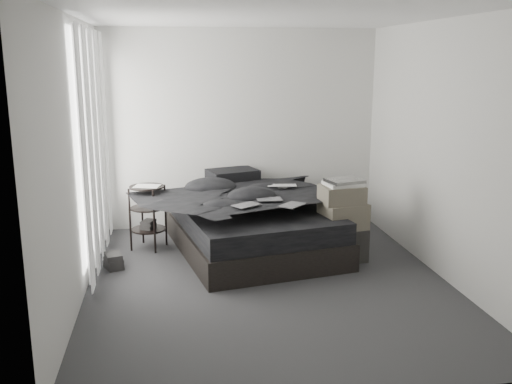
{
  "coord_description": "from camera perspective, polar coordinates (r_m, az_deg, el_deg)",
  "views": [
    {
      "loc": [
        -0.95,
        -5.36,
        2.21
      ],
      "look_at": [
        0.0,
        0.8,
        0.75
      ],
      "focal_mm": 40.0,
      "sensor_mm": 36.0,
      "label": 1
    }
  ],
  "objects": [
    {
      "name": "floor",
      "position": [
        5.87,
        1.21,
        -8.92
      ],
      "size": [
        3.6,
        4.2,
        0.01
      ],
      "primitive_type": "cube",
      "color": "#333235",
      "rests_on": "ground"
    },
    {
      "name": "art_book_white",
      "position": [
        6.31,
        8.7,
        0.81
      ],
      "size": [
        0.42,
        0.36,
        0.04
      ],
      "primitive_type": "cube",
      "rotation": [
        0.0,
        0.0,
        0.14
      ],
      "color": "silver",
      "rests_on": "box_upper"
    },
    {
      "name": "laptop",
      "position": [
        6.79,
        2.65,
        1.15
      ],
      "size": [
        0.37,
        0.27,
        0.03
      ],
      "primitive_type": "imported",
      "rotation": [
        0.0,
        0.0,
        -0.13
      ],
      "color": "silver",
      "rests_on": "duvet"
    },
    {
      "name": "art_book_snake",
      "position": [
        6.3,
        8.85,
        1.12
      ],
      "size": [
        0.43,
        0.38,
        0.04
      ],
      "primitive_type": "cube",
      "rotation": [
        0.0,
        0.0,
        0.25
      ],
      "color": "silver",
      "rests_on": "art_book_white"
    },
    {
      "name": "pillow_lower",
      "position": [
        7.41,
        -2.94,
        0.64
      ],
      "size": [
        0.73,
        0.56,
        0.15
      ],
      "primitive_type": "cube",
      "rotation": [
        0.0,
        0.0,
        0.19
      ],
      "color": "black",
      "rests_on": "mattress"
    },
    {
      "name": "pillow_upper",
      "position": [
        7.38,
        -2.36,
        1.73
      ],
      "size": [
        0.71,
        0.58,
        0.14
      ],
      "primitive_type": "cube",
      "rotation": [
        0.0,
        0.0,
        0.29
      ],
      "color": "black",
      "rests_on": "pillow_lower"
    },
    {
      "name": "window_left",
      "position": [
        6.37,
        -16.24,
        4.91
      ],
      "size": [
        0.02,
        2.0,
        2.3
      ],
      "primitive_type": "cube",
      "color": "white",
      "rests_on": "wall_left"
    },
    {
      "name": "wall_front",
      "position": [
        3.51,
        7.26,
        -1.9
      ],
      "size": [
        3.6,
        0.01,
        2.6
      ],
      "primitive_type": "cube",
      "color": "silver",
      "rests_on": "ground"
    },
    {
      "name": "wall_right",
      "position": [
        6.09,
        18.23,
        3.94
      ],
      "size": [
        0.01,
        4.2,
        2.6
      ],
      "primitive_type": "cube",
      "color": "silver",
      "rests_on": "ground"
    },
    {
      "name": "mattress",
      "position": [
        6.69,
        -0.4,
        -2.4
      ],
      "size": [
        1.95,
        2.37,
        0.23
      ],
      "primitive_type": "cube",
      "rotation": [
        0.0,
        0.0,
        0.19
      ],
      "color": "black",
      "rests_on": "bed"
    },
    {
      "name": "comic_a",
      "position": [
        5.98,
        -0.97,
        -0.58
      ],
      "size": [
        0.33,
        0.3,
        0.01
      ],
      "primitive_type": "cube",
      "rotation": [
        0.0,
        0.0,
        0.57
      ],
      "color": "black",
      "rests_on": "duvet"
    },
    {
      "name": "curtain_left",
      "position": [
        6.37,
        -15.75,
        4.3
      ],
      "size": [
        0.06,
        2.12,
        2.48
      ],
      "primitive_type": "cube",
      "color": "white",
      "rests_on": "wall_left"
    },
    {
      "name": "box_mid",
      "position": [
        6.4,
        8.72,
        -2.34
      ],
      "size": [
        0.54,
        0.46,
        0.28
      ],
      "primitive_type": "cube",
      "rotation": [
        0.0,
        0.0,
        0.21
      ],
      "color": "#5E584A",
      "rests_on": "box_lower"
    },
    {
      "name": "floor_books",
      "position": [
        6.37,
        -14.06,
        -6.74
      ],
      "size": [
        0.23,
        0.27,
        0.16
      ],
      "primitive_type": "cube",
      "rotation": [
        0.0,
        0.0,
        0.35
      ],
      "color": "black",
      "rests_on": "floor"
    },
    {
      "name": "side_stand",
      "position": [
        6.87,
        -10.74,
        -2.53
      ],
      "size": [
        0.54,
        0.54,
        0.75
      ],
      "primitive_type": "cylinder",
      "rotation": [
        0.0,
        0.0,
        -0.43
      ],
      "color": "black",
      "rests_on": "floor"
    },
    {
      "name": "duvet",
      "position": [
        6.58,
        -0.26,
        -0.48
      ],
      "size": [
        1.93,
        2.13,
        0.25
      ],
      "primitive_type": "imported",
      "rotation": [
        0.0,
        0.0,
        0.19
      ],
      "color": "black",
      "rests_on": "mattress"
    },
    {
      "name": "wall_left",
      "position": [
        5.5,
        -17.56,
        3.05
      ],
      "size": [
        0.01,
        4.2,
        2.6
      ],
      "primitive_type": "cube",
      "color": "silver",
      "rests_on": "ground"
    },
    {
      "name": "papers",
      "position": [
        6.77,
        -10.84,
        0.55
      ],
      "size": [
        0.33,
        0.28,
        0.01
      ],
      "primitive_type": "cube",
      "rotation": [
        0.0,
        0.0,
        -0.25
      ],
      "color": "white",
      "rests_on": "side_stand"
    },
    {
      "name": "ceiling",
      "position": [
        5.46,
        1.35,
        17.29
      ],
      "size": [
        3.6,
        4.2,
        0.01
      ],
      "primitive_type": "cube",
      "color": "white",
      "rests_on": "ground"
    },
    {
      "name": "box_lower",
      "position": [
        6.49,
        8.49,
        -5.12
      ],
      "size": [
        0.55,
        0.46,
        0.37
      ],
      "primitive_type": "cube",
      "rotation": [
        0.0,
        0.0,
        0.14
      ],
      "color": "black",
      "rests_on": "floor"
    },
    {
      "name": "comic_b",
      "position": [
        6.23,
        1.33,
        0.04
      ],
      "size": [
        0.28,
        0.19,
        0.01
      ],
      "primitive_type": "cube",
      "rotation": [
        0.0,
        0.0,
        -0.02
      ],
      "color": "black",
      "rests_on": "duvet"
    },
    {
      "name": "wall_back",
      "position": [
        7.57,
        -1.52,
        6.28
      ],
      "size": [
        3.6,
        0.01,
        2.6
      ],
      "primitive_type": "cube",
      "color": "silver",
      "rests_on": "ground"
    },
    {
      "name": "box_upper",
      "position": [
        6.34,
        8.58,
        -0.23
      ],
      "size": [
        0.48,
        0.4,
        0.2
      ],
      "primitive_type": "cube",
      "rotation": [
        0.0,
        0.0,
        0.09
      ],
      "color": "#5E584A",
      "rests_on": "box_mid"
    },
    {
      "name": "bed",
      "position": [
        6.77,
        -0.4,
        -4.55
      ],
      "size": [
        2.03,
        2.45,
        0.3
      ],
      "primitive_type": "cube",
      "rotation": [
        0.0,
        0.0,
        0.19
      ],
      "color": "black",
      "rests_on": "floor"
    },
    {
      "name": "comic_c",
      "position": [
        5.99,
        3.64,
        -0.45
      ],
      "size": [
        0.32,
        0.32,
        0.01
      ],
      "primitive_type": "cube",
      "rotation": [
        0.0,
        0.0,
        0.8
      ],
      "color": "black",
      "rests_on": "duvet"
    }
  ]
}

